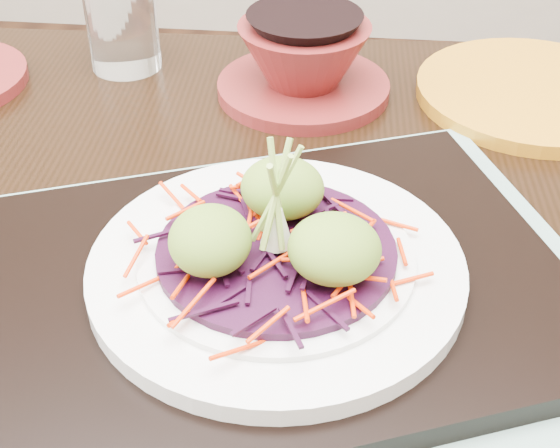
# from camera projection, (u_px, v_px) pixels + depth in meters

# --- Properties ---
(dining_table) EXTENTS (1.15, 0.79, 0.70)m
(dining_table) POSITION_uv_depth(u_px,v_px,m) (288.00, 370.00, 0.57)
(dining_table) COLOR black
(dining_table) RESTS_ON ground
(placemat) EXTENTS (0.50, 0.45, 0.00)m
(placemat) POSITION_uv_depth(u_px,v_px,m) (277.00, 297.00, 0.49)
(placemat) COLOR gray
(placemat) RESTS_ON dining_table
(serving_tray) EXTENTS (0.43, 0.38, 0.02)m
(serving_tray) POSITION_uv_depth(u_px,v_px,m) (277.00, 285.00, 0.48)
(serving_tray) COLOR black
(serving_tray) RESTS_ON placemat
(white_plate) EXTENTS (0.23, 0.23, 0.02)m
(white_plate) POSITION_uv_depth(u_px,v_px,m) (276.00, 266.00, 0.48)
(white_plate) COLOR silver
(white_plate) RESTS_ON serving_tray
(cabbage_bed) EXTENTS (0.15, 0.15, 0.01)m
(cabbage_bed) POSITION_uv_depth(u_px,v_px,m) (276.00, 251.00, 0.47)
(cabbage_bed) COLOR #2D0924
(cabbage_bed) RESTS_ON white_plate
(carrot_julienne) EXTENTS (0.18, 0.18, 0.01)m
(carrot_julienne) POSITION_uv_depth(u_px,v_px,m) (276.00, 242.00, 0.46)
(carrot_julienne) COLOR red
(carrot_julienne) RESTS_ON cabbage_bed
(guacamole_scoops) EXTENTS (0.13, 0.11, 0.04)m
(guacamole_scoops) POSITION_uv_depth(u_px,v_px,m) (276.00, 225.00, 0.46)
(guacamole_scoops) COLOR olive
(guacamole_scoops) RESTS_ON cabbage_bed
(scallion_garnish) EXTENTS (0.05, 0.05, 0.08)m
(scallion_garnish) POSITION_uv_depth(u_px,v_px,m) (276.00, 200.00, 0.45)
(scallion_garnish) COLOR #8AAC44
(scallion_garnish) RESTS_ON cabbage_bed
(water_glass) EXTENTS (0.07, 0.07, 0.09)m
(water_glass) POSITION_uv_depth(u_px,v_px,m) (122.00, 20.00, 0.73)
(water_glass) COLOR white
(water_glass) RESTS_ON dining_table
(terracotta_bowl_set) EXTENTS (0.17, 0.17, 0.07)m
(terracotta_bowl_set) POSITION_uv_depth(u_px,v_px,m) (304.00, 64.00, 0.69)
(terracotta_bowl_set) COLOR #5E1716
(terracotta_bowl_set) RESTS_ON dining_table
(yellow_plate) EXTENTS (0.28, 0.28, 0.01)m
(yellow_plate) POSITION_uv_depth(u_px,v_px,m) (533.00, 92.00, 0.70)
(yellow_plate) COLOR #B16D13
(yellow_plate) RESTS_ON dining_table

